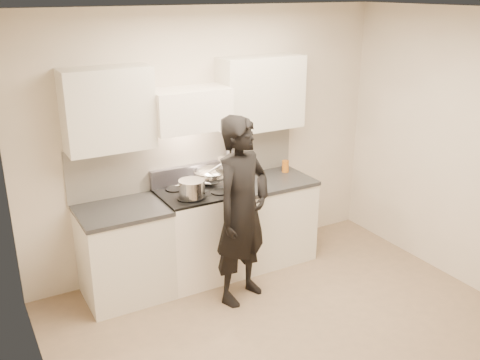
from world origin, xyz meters
name	(u,v)px	position (x,y,z in m)	size (l,w,h in m)	color
ground_plane	(301,339)	(0.00, 0.00, 0.00)	(4.00, 4.00, 0.00)	#886E52
room_shell	(277,152)	(-0.06, 0.37, 1.60)	(4.04, 3.54, 2.70)	beige
stove	(198,234)	(-0.30, 1.42, 0.47)	(0.76, 0.65, 0.96)	white
counter_right	(267,219)	(0.53, 1.43, 0.46)	(0.92, 0.67, 0.92)	beige
counter_left	(125,252)	(-1.08, 1.43, 0.46)	(0.82, 0.67, 0.92)	beige
wok	(211,175)	(-0.10, 1.52, 1.06)	(0.36, 0.43, 0.29)	#BABABB
stock_pot	(192,189)	(-0.42, 1.28, 1.04)	(0.36, 0.29, 0.17)	#BABABB
utensil_crock	(230,168)	(0.20, 1.67, 1.03)	(0.14, 0.14, 0.37)	#908EA1
spice_jar	(242,172)	(0.33, 1.64, 0.97)	(0.05, 0.05, 0.10)	orange
oil_glass	(285,166)	(0.84, 1.55, 0.99)	(0.07, 0.07, 0.13)	#B66017
person	(242,211)	(-0.11, 0.85, 0.90)	(0.66, 0.43, 1.81)	black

